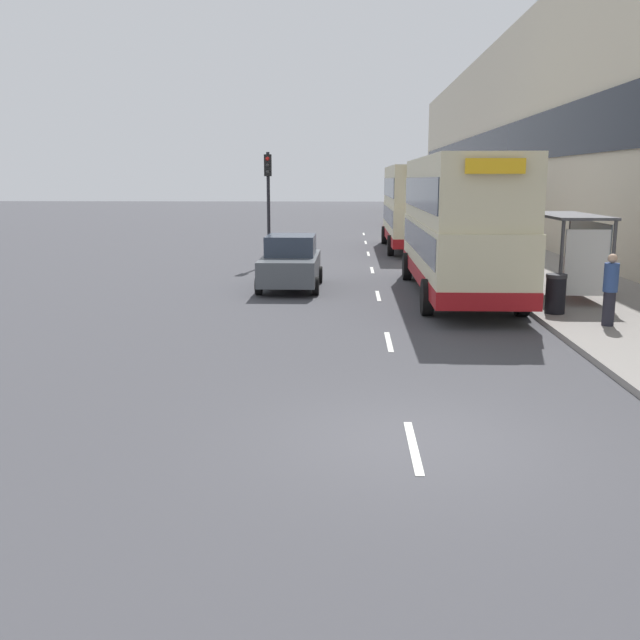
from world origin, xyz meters
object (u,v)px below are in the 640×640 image
pedestrian_at_shelter (610,289)px  double_decker_bus_ahead (413,206)px  car_0 (291,262)px  pedestrian_2 (600,264)px  litter_bin (556,294)px  car_1 (399,214)px  traffic_light_far_kerb (268,190)px  double_decker_bus_near (459,224)px  bus_shelter (576,240)px

pedestrian_at_shelter → double_decker_bus_ahead: bearing=98.6°
car_0 → pedestrian_at_shelter: bearing=141.4°
double_decker_bus_ahead → pedestrian_at_shelter: bearing=-81.4°
car_0 → pedestrian_2: (10.10, -0.54, 0.07)m
pedestrian_2 → litter_bin: size_ratio=1.51×
car_0 → double_decker_bus_ahead: bearing=-110.8°
double_decker_bus_ahead → litter_bin: bearing=-83.2°
car_0 → pedestrian_at_shelter: size_ratio=2.52×
car_1 → pedestrian_at_shelter: size_ratio=2.19×
pedestrian_2 → traffic_light_far_kerb: size_ratio=0.33×
pedestrian_at_shelter → litter_bin: size_ratio=1.67×
double_decker_bus_near → litter_bin: size_ratio=10.29×
double_decker_bus_near → litter_bin: (2.08, -3.65, -1.62)m
double_decker_bus_near → car_0: bearing=165.5°
double_decker_bus_ahead → car_1: 21.03m
pedestrian_at_shelter → pedestrian_2: size_ratio=1.10×
double_decker_bus_near → litter_bin: bearing=-60.4°
car_1 → litter_bin: size_ratio=3.66×
car_0 → car_1: (5.97, 34.71, 0.01)m
double_decker_bus_ahead → car_0: bearing=-110.8°
pedestrian_2 → double_decker_bus_ahead: bearing=108.8°
bus_shelter → double_decker_bus_ahead: double_decker_bus_ahead is taller
car_1 → double_decker_bus_ahead: bearing=-92.0°
litter_bin → traffic_light_far_kerb: bearing=127.4°
bus_shelter → car_1: (-2.71, 37.21, -0.98)m
double_decker_bus_near → pedestrian_2: 4.98m
bus_shelter → traffic_light_far_kerb: 13.76m
car_1 → traffic_light_far_kerb: traffic_light_far_kerb is taller
car_0 → litter_bin: 9.00m
bus_shelter → car_0: 9.09m
car_1 → traffic_light_far_kerb: bearing=-104.9°
bus_shelter → litter_bin: (-1.22, -2.53, -1.21)m
litter_bin → traffic_light_far_kerb: size_ratio=0.22×
litter_bin → bus_shelter: bearing=64.3°
pedestrian_at_shelter → pedestrian_2: bearing=73.5°
pedestrian_at_shelter → traffic_light_far_kerb: traffic_light_far_kerb is taller
bus_shelter → car_1: 37.32m
double_decker_bus_near → double_decker_bus_ahead: bearing=90.6°
bus_shelter → double_decker_bus_ahead: bearing=102.0°
bus_shelter → litter_bin: 3.06m
car_0 → pedestrian_2: 10.11m
pedestrian_2 → litter_bin: (-2.64, -4.50, -0.28)m
bus_shelter → double_decker_bus_ahead: 16.60m
traffic_light_far_kerb → double_decker_bus_near: bearing=-49.5°
bus_shelter → car_1: bus_shelter is taller
pedestrian_at_shelter → bus_shelter: bearing=84.7°
car_0 → car_1: 35.22m
double_decker_bus_near → car_1: 36.13m
car_0 → traffic_light_far_kerb: size_ratio=0.93×
bus_shelter → traffic_light_far_kerb: (-10.17, 9.17, 1.34)m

